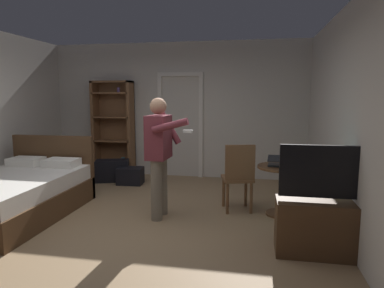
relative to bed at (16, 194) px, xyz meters
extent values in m
plane|color=#997A56|center=(1.67, -0.18, -0.30)|extent=(6.41, 6.41, 0.00)
cube|color=beige|center=(1.67, 2.79, 1.06)|extent=(5.45, 0.12, 2.73)
cube|color=beige|center=(4.34, -0.18, 1.06)|extent=(0.12, 6.07, 2.73)
cube|color=white|center=(1.33, 2.71, 0.72)|extent=(0.08, 0.08, 2.05)
cube|color=white|center=(2.18, 2.71, 0.72)|extent=(0.08, 0.08, 2.05)
cube|color=white|center=(1.76, 2.71, 1.79)|extent=(0.93, 0.08, 0.08)
cube|color=#4C331E|center=(0.00, -0.08, -0.13)|extent=(1.40, 2.09, 0.35)
cube|color=silver|center=(0.00, -0.08, 0.16)|extent=(1.34, 2.03, 0.22)
cube|color=#4C331E|center=(0.00, 0.93, 0.21)|extent=(1.40, 0.08, 1.02)
cube|color=white|center=(-0.31, 0.67, 0.33)|extent=(0.50, 0.34, 0.12)
cube|color=white|center=(0.31, 0.67, 0.33)|extent=(0.50, 0.34, 0.12)
cube|color=brown|center=(-0.02, 2.53, 0.68)|extent=(0.06, 0.32, 1.96)
cube|color=brown|center=(0.76, 2.53, 0.68)|extent=(0.06, 0.32, 1.96)
cube|color=brown|center=(0.37, 2.53, 1.64)|extent=(0.84, 0.32, 0.04)
cube|color=brown|center=(0.37, 2.68, 0.68)|extent=(0.84, 0.02, 1.96)
cube|color=brown|center=(0.37, 2.53, -0.06)|extent=(0.78, 0.32, 0.03)
cylinder|color=teal|center=(0.57, 2.53, 0.02)|extent=(0.08, 0.08, 0.13)
cube|color=brown|center=(0.37, 2.53, 0.43)|extent=(0.78, 0.32, 0.03)
cube|color=brown|center=(0.37, 2.53, 0.92)|extent=(0.78, 0.32, 0.03)
cube|color=brown|center=(0.37, 2.53, 1.42)|extent=(0.78, 0.32, 0.03)
cylinder|color=#73579E|center=(0.51, 2.53, 1.48)|extent=(0.06, 0.06, 0.10)
cube|color=#4C331E|center=(3.98, -0.49, -0.01)|extent=(0.97, 0.40, 0.58)
cube|color=black|center=(3.98, -0.51, 0.60)|extent=(0.94, 0.05, 0.54)
cube|color=teal|center=(3.98, -0.48, 0.60)|extent=(0.88, 0.01, 0.48)
cylinder|color=brown|center=(3.64, 0.68, 0.03)|extent=(0.08, 0.08, 0.67)
cylinder|color=brown|center=(3.64, 0.68, -0.29)|extent=(0.40, 0.40, 0.03)
cylinder|color=brown|center=(3.64, 0.68, 0.38)|extent=(0.67, 0.67, 0.03)
cube|color=black|center=(3.61, 0.68, 0.41)|extent=(0.34, 0.25, 0.02)
cube|color=black|center=(3.60, 0.56, 0.52)|extent=(0.34, 0.22, 0.07)
cube|color=navy|center=(3.60, 0.57, 0.52)|extent=(0.30, 0.19, 0.05)
cylinder|color=#362828|center=(3.78, 0.60, 0.49)|extent=(0.06, 0.06, 0.19)
cylinder|color=#362828|center=(3.78, 0.60, 0.61)|extent=(0.03, 0.03, 0.05)
cylinder|color=brown|center=(3.14, 0.99, -0.08)|extent=(0.04, 0.04, 0.45)
cylinder|color=brown|center=(2.81, 0.91, -0.08)|extent=(0.04, 0.04, 0.45)
cylinder|color=brown|center=(3.23, 0.66, -0.08)|extent=(0.04, 0.04, 0.45)
cylinder|color=brown|center=(2.90, 0.58, -0.08)|extent=(0.04, 0.04, 0.45)
cube|color=brown|center=(3.02, 0.78, 0.17)|extent=(0.51, 0.51, 0.04)
cube|color=brown|center=(3.06, 0.62, 0.44)|extent=(0.42, 0.14, 0.50)
cylinder|color=gray|center=(1.99, 0.42, 0.11)|extent=(0.15, 0.15, 0.82)
cylinder|color=gray|center=(1.98, 0.18, 0.11)|extent=(0.15, 0.15, 0.82)
cube|color=brown|center=(1.98, 0.30, 0.81)|extent=(0.28, 0.44, 0.58)
sphere|color=tan|center=(1.98, 0.30, 1.22)|extent=(0.22, 0.22, 0.22)
cylinder|color=brown|center=(2.08, 0.54, 0.91)|extent=(0.33, 0.10, 0.47)
cylinder|color=brown|center=(2.21, 0.05, 0.99)|extent=(0.48, 0.11, 0.21)
cube|color=white|center=(2.44, 0.01, 0.93)|extent=(0.12, 0.04, 0.04)
cube|color=black|center=(0.53, 2.05, -0.09)|extent=(0.70, 0.49, 0.42)
cube|color=black|center=(0.96, 1.90, -0.14)|extent=(0.49, 0.37, 0.32)
camera|label=1|loc=(3.25, -4.08, 1.36)|focal=31.84mm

